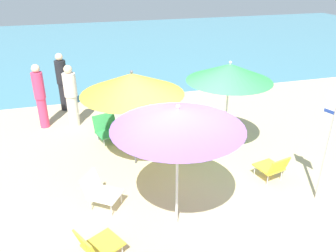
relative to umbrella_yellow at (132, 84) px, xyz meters
name	(u,v)px	position (x,y,z in m)	size (l,w,h in m)	color
ground_plane	(180,196)	(0.57, -1.35, -1.79)	(40.00, 40.00, 0.00)	#CCB789
sea_water	(103,45)	(0.57, 11.97, -1.78)	(40.00, 16.00, 0.01)	teal
umbrella_yellow	(132,84)	(0.00, 0.00, 0.00)	(2.03, 2.03, 2.05)	#4C4C51
umbrella_green	(230,72)	(2.02, -0.05, 0.07)	(1.80, 1.80, 2.10)	silver
umbrella_purple	(178,118)	(0.29, -2.01, 0.11)	(1.95, 1.95, 2.11)	silver
beach_chair_a	(100,190)	(-0.86, -1.23, -1.46)	(0.74, 0.71, 0.62)	white
beach_chair_b	(97,245)	(-1.03, -2.45, -1.50)	(0.72, 0.67, 0.56)	gold
beach_chair_c	(273,167)	(2.44, -1.37, -1.47)	(0.56, 0.63, 0.58)	gold
beach_chair_d	(107,128)	(-0.45, 1.26, -1.48)	(0.70, 0.70, 0.61)	#33934C
person_a	(62,82)	(-1.41, 3.51, -0.95)	(0.30, 0.30, 1.66)	black
person_b	(40,96)	(-1.95, 2.43, -0.93)	(0.28, 0.28, 1.68)	#DB3866
person_c	(130,120)	(0.11, 1.15, -1.29)	(0.53, 0.56, 0.99)	#389970
person_d	(71,96)	(-1.20, 2.32, -0.97)	(0.33, 0.33, 1.63)	silver
warning_sign	(332,132)	(2.94, -2.10, -0.43)	(0.15, 0.40, 2.12)	#ADADB2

